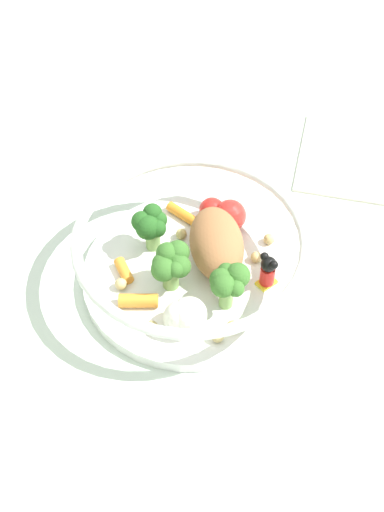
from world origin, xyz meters
name	(u,v)px	position (x,y,z in m)	size (l,w,h in m)	color
ground_plane	(191,280)	(0.00, 0.00, 0.00)	(2.40, 2.40, 0.00)	silver
food_container	(195,258)	(0.00, 0.00, 0.03)	(0.22, 0.22, 0.06)	white
folded_napkin	(358,159)	(-0.23, 0.09, 0.00)	(0.13, 0.13, 0.01)	silver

